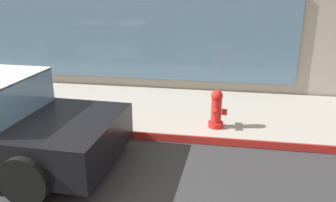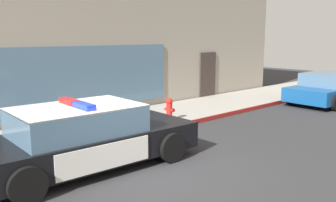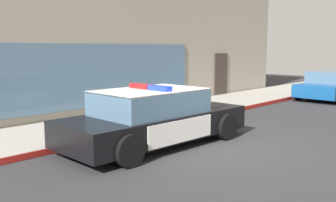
# 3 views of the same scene
# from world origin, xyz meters

# --- Properties ---
(ground) EXTENTS (48.00, 48.00, 0.00)m
(ground) POSITION_xyz_m (0.00, 0.00, 0.00)
(ground) COLOR #303033
(sidewalk) EXTENTS (48.00, 2.80, 0.15)m
(sidewalk) POSITION_xyz_m (0.00, 3.43, 0.07)
(sidewalk) COLOR #A39E93
(sidewalk) RESTS_ON ground
(curb_red_paint) EXTENTS (28.80, 0.04, 0.14)m
(curb_red_paint) POSITION_xyz_m (0.00, 2.02, 0.08)
(curb_red_paint) COLOR maroon
(curb_red_paint) RESTS_ON ground
(storefront_building) EXTENTS (22.29, 9.01, 8.42)m
(storefront_building) POSITION_xyz_m (0.83, 9.35, 4.21)
(storefront_building) COLOR gray
(storefront_building) RESTS_ON ground
(police_cruiser) EXTENTS (4.96, 2.22, 1.49)m
(police_cruiser) POSITION_xyz_m (-0.89, 0.89, 0.68)
(police_cruiser) COLOR black
(police_cruiser) RESTS_ON ground
(fire_hydrant) EXTENTS (0.34, 0.39, 0.73)m
(fire_hydrant) POSITION_xyz_m (3.05, 2.49, 0.50)
(fire_hydrant) COLOR red
(fire_hydrant) RESTS_ON sidewalk
(car_down_street) EXTENTS (4.34, 2.21, 1.29)m
(car_down_street) POSITION_xyz_m (10.64, 0.75, 0.63)
(car_down_street) COLOR #144C8C
(car_down_street) RESTS_ON ground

